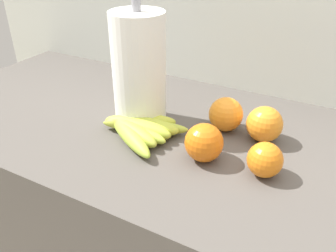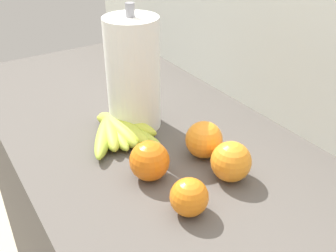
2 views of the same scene
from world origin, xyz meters
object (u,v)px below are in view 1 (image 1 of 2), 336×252
object	(u,v)px
banana_bunch	(138,128)
orange_front	(264,124)
paper_towel_roll	(139,70)
orange_right	(265,160)
orange_far_right	(204,143)
orange_center	(226,114)

from	to	relation	value
banana_bunch	orange_front	distance (m)	0.29
orange_front	paper_towel_roll	world-z (taller)	paper_towel_roll
banana_bunch	orange_right	xyz separation A→B (m)	(0.30, -0.01, 0.02)
orange_right	banana_bunch	bearing A→B (deg)	178.77
orange_right	paper_towel_roll	size ratio (longest dim) A/B	0.23
orange_far_right	orange_front	distance (m)	0.16
orange_right	paper_towel_roll	distance (m)	0.35
orange_center	orange_front	distance (m)	0.09
orange_center	paper_towel_roll	distance (m)	0.23
banana_bunch	orange_center	distance (m)	0.21
banana_bunch	orange_far_right	xyz separation A→B (m)	(0.17, -0.01, 0.02)
banana_bunch	orange_front	size ratio (longest dim) A/B	2.53
orange_front	orange_right	world-z (taller)	orange_front
orange_far_right	orange_front	world-z (taller)	same
orange_right	orange_center	bearing A→B (deg)	134.59
orange_far_right	paper_towel_roll	xyz separation A→B (m)	(-0.20, 0.08, 0.09)
banana_bunch	orange_center	size ratio (longest dim) A/B	2.54
orange_center	orange_front	world-z (taller)	same
orange_right	paper_towel_roll	xyz separation A→B (m)	(-0.33, 0.07, 0.10)
orange_center	orange_right	bearing A→B (deg)	-45.41
banana_bunch	orange_front	world-z (taller)	orange_front
orange_center	orange_right	size ratio (longest dim) A/B	1.16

